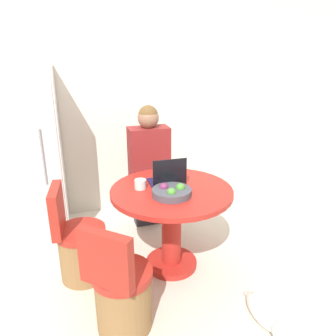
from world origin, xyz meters
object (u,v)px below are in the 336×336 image
at_px(refrigerator, 21,157).
at_px(person_seated, 148,163).
at_px(chair_left_side, 80,248).
at_px(laptop, 167,179).
at_px(cat, 265,313).
at_px(dining_table, 172,212).
at_px(fruit_bowl, 172,192).
at_px(chair_near_left_corner, 122,294).

relative_size(refrigerator, person_seated, 1.28).
bearing_deg(chair_left_side, laptop, -82.55).
distance_m(refrigerator, person_seated, 1.24).
xyz_separation_m(refrigerator, person_seated, (1.21, -0.20, -0.12)).
bearing_deg(person_seated, refrigerator, -9.44).
height_order(chair_left_side, cat, chair_left_side).
distance_m(dining_table, fruit_bowl, 0.28).
distance_m(chair_near_left_corner, fruit_bowl, 0.83).
relative_size(dining_table, cat, 1.98).
height_order(person_seated, cat, person_seated).
distance_m(refrigerator, laptop, 1.48).
bearing_deg(dining_table, fruit_bowl, -107.35).
distance_m(laptop, cat, 1.25).
distance_m(chair_near_left_corner, person_seated, 1.47).
relative_size(refrigerator, cat, 3.32).
height_order(chair_left_side, person_seated, person_seated).
height_order(dining_table, chair_near_left_corner, chair_near_left_corner).
xyz_separation_m(fruit_bowl, cat, (0.46, -0.70, -0.70)).
relative_size(chair_left_side, chair_near_left_corner, 1.00).
xyz_separation_m(dining_table, cat, (0.43, -0.83, -0.45)).
bearing_deg(person_seated, chair_left_side, 40.44).
bearing_deg(chair_left_side, cat, -120.94).
distance_m(dining_table, chair_near_left_corner, 0.82).
bearing_deg(dining_table, person_seated, 91.30).
height_order(chair_near_left_corner, laptop, laptop).
bearing_deg(chair_left_side, dining_table, -90.00).
height_order(person_seated, fruit_bowl, person_seated).
height_order(refrigerator, laptop, refrigerator).
relative_size(chair_near_left_corner, laptop, 2.87).
height_order(refrigerator, dining_table, refrigerator).
xyz_separation_m(chair_near_left_corner, laptop, (0.53, 0.67, 0.52)).
bearing_deg(cat, chair_near_left_corner, -104.45).
bearing_deg(laptop, chair_left_side, 1.24).
height_order(dining_table, laptop, laptop).
bearing_deg(chair_near_left_corner, chair_left_side, -26.44).
bearing_deg(laptop, fruit_bowl, 81.67).
bearing_deg(fruit_bowl, chair_left_side, 164.19).
bearing_deg(refrigerator, person_seated, -9.44).
bearing_deg(refrigerator, chair_left_side, -61.78).
xyz_separation_m(refrigerator, fruit_bowl, (1.19, -1.06, -0.07)).
distance_m(dining_table, cat, 1.03).
xyz_separation_m(person_seated, laptop, (0.01, -0.63, 0.07)).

